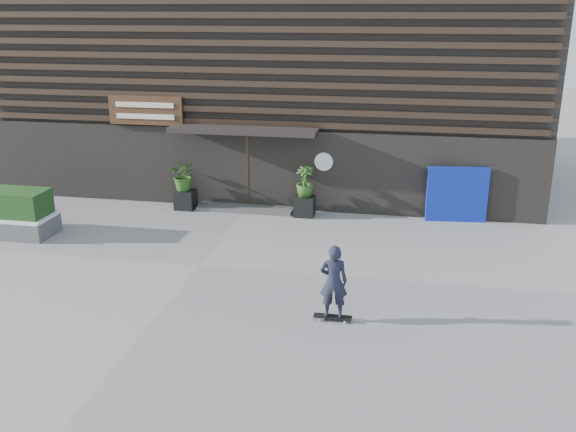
% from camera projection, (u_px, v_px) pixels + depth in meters
% --- Properties ---
extents(ground, '(80.00, 80.00, 0.00)m').
position_uv_depth(ground, '(199.00, 266.00, 15.74)').
color(ground, gray).
rests_on(ground, ground).
extents(entrance_step, '(3.00, 0.80, 0.12)m').
position_uv_depth(entrance_step, '(246.00, 208.00, 20.01)').
color(entrance_step, '#494947').
rests_on(entrance_step, ground).
extents(planter_pot_left, '(0.60, 0.60, 0.60)m').
position_uv_depth(planter_pot_left, '(186.00, 199.00, 20.09)').
color(planter_pot_left, black).
rests_on(planter_pot_left, ground).
extents(bamboo_left, '(0.86, 0.75, 0.96)m').
position_uv_depth(bamboo_left, '(184.00, 175.00, 19.84)').
color(bamboo_left, '#2D591E').
rests_on(bamboo_left, planter_pot_left).
extents(planter_pot_right, '(0.60, 0.60, 0.60)m').
position_uv_depth(planter_pot_right, '(305.00, 206.00, 19.41)').
color(planter_pot_right, black).
rests_on(planter_pot_right, ground).
extents(bamboo_right, '(0.54, 0.54, 0.96)m').
position_uv_depth(bamboo_right, '(305.00, 181.00, 19.16)').
color(bamboo_right, '#2D591E').
rests_on(bamboo_right, planter_pot_right).
extents(blue_tarp, '(1.77, 0.30, 1.65)m').
position_uv_depth(blue_tarp, '(457.00, 195.00, 18.72)').
color(blue_tarp, '#0C20A8').
rests_on(blue_tarp, ground).
extents(building, '(18.00, 11.00, 8.00)m').
position_uv_depth(building, '(279.00, 65.00, 23.78)').
color(building, black).
rests_on(building, ground).
extents(skateboarder, '(0.78, 0.43, 1.63)m').
position_uv_depth(skateboarder, '(334.00, 282.00, 12.73)').
color(skateboarder, black).
rests_on(skateboarder, ground).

